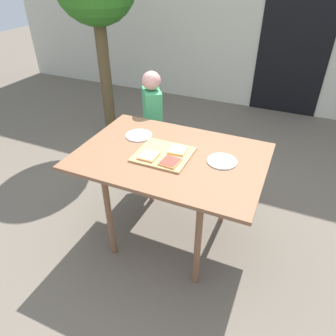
# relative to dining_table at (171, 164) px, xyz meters

# --- Properties ---
(ground_plane) EXTENTS (16.00, 16.00, 0.00)m
(ground_plane) POSITION_rel_dining_table_xyz_m (0.00, 0.00, -0.68)
(ground_plane) COLOR #675D50
(house_door) EXTENTS (0.90, 0.02, 2.00)m
(house_door) POSITION_rel_dining_table_xyz_m (0.50, 2.88, 0.32)
(house_door) COLOR black
(house_door) RESTS_ON ground
(dining_table) EXTENTS (1.25, 0.87, 0.76)m
(dining_table) POSITION_rel_dining_table_xyz_m (0.00, 0.00, 0.00)
(dining_table) COLOR brown
(dining_table) RESTS_ON ground
(cutting_board) EXTENTS (0.36, 0.33, 0.01)m
(cutting_board) POSITION_rel_dining_table_xyz_m (-0.04, -0.03, 0.08)
(cutting_board) COLOR tan
(cutting_board) RESTS_ON dining_table
(pizza_slice_near_right) EXTENTS (0.13, 0.13, 0.01)m
(pizza_slice_near_right) POSITION_rel_dining_table_xyz_m (0.04, -0.11, 0.10)
(pizza_slice_near_right) COLOR #E19A57
(pizza_slice_near_right) RESTS_ON cutting_board
(pizza_slice_far_right) EXTENTS (0.12, 0.13, 0.01)m
(pizza_slice_far_right) POSITION_rel_dining_table_xyz_m (0.03, 0.04, 0.10)
(pizza_slice_far_right) COLOR #E19A57
(pizza_slice_far_right) RESTS_ON cutting_board
(pizza_slice_near_left) EXTENTS (0.12, 0.13, 0.01)m
(pizza_slice_near_left) POSITION_rel_dining_table_xyz_m (-0.11, -0.10, 0.10)
(pizza_slice_near_left) COLOR #E19A57
(pizza_slice_near_left) RESTS_ON cutting_board
(plate_white_right) EXTENTS (0.19, 0.19, 0.01)m
(plate_white_right) POSITION_rel_dining_table_xyz_m (0.34, 0.05, 0.08)
(plate_white_right) COLOR silver
(plate_white_right) RESTS_ON dining_table
(plate_white_left) EXTENTS (0.19, 0.19, 0.01)m
(plate_white_left) POSITION_rel_dining_table_xyz_m (-0.32, 0.15, 0.08)
(plate_white_left) COLOR white
(plate_white_left) RESTS_ON dining_table
(child_left) EXTENTS (0.25, 0.28, 1.09)m
(child_left) POSITION_rel_dining_table_xyz_m (-0.45, 0.64, -0.07)
(child_left) COLOR #282D39
(child_left) RESTS_ON ground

